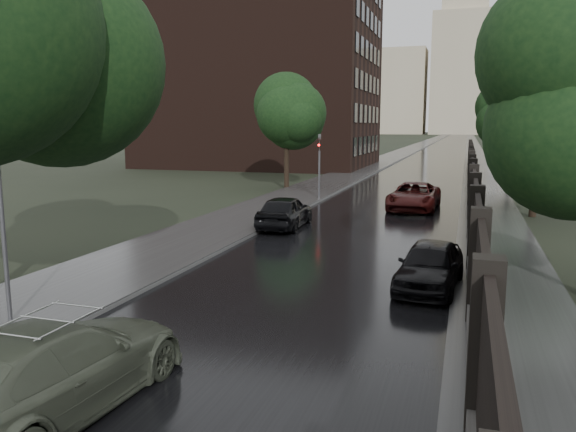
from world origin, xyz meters
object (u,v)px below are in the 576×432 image
Objects in this scene: traffic_light at (319,161)px; hatchback_left at (285,212)px; car_right_far at (414,196)px; car_right_near at (430,265)px; tree_left_far at (287,115)px; tree_right_b at (539,116)px; volga_sedan at (51,369)px; lamp_post at (1,211)px; tree_right_c at (512,120)px.

hatchback_left is (0.96, -9.76, -1.66)m from traffic_light.
car_right_far is (4.97, 7.30, -0.00)m from hatchback_left.
car_right_near is at bearing -80.95° from car_right_far.
tree_left_far reaches higher than car_right_far.
car_right_near is (-4.10, -14.47, -4.28)m from tree_right_b.
traffic_light is 6.62m from car_right_far.
car_right_far is at bearing -22.50° from traffic_light.
tree_left_far reaches higher than hatchback_left.
volga_sedan is 16.70m from hatchback_left.
volga_sedan is 10.32m from car_right_near.
traffic_light is (3.70, -5.01, -2.84)m from tree_left_far.
traffic_light is at bearing -53.53° from tree_left_far.
tree_left_far is 6.84m from traffic_light.
car_right_far is (9.62, -7.46, -4.50)m from tree_left_far.
tree_left_far is at bearing 95.21° from lamp_post.
lamp_post is 23.52m from traffic_light.
car_right_far is at bearing -37.78° from tree_left_far.
hatchback_left is at bearing -121.92° from car_right_far.
tree_right_b reaches higher than hatchback_left.
lamp_post is (-12.90, -20.50, -2.28)m from tree_right_b.
volga_sedan is at bearing -115.02° from car_right_near.
volga_sedan is 24.17m from car_right_far.
tree_left_far is 18.45m from tree_right_c.
tree_right_c reaches higher than car_right_far.
car_right_far is (7.02, 21.04, -1.93)m from lamp_post.
tree_left_far is 1.45× the size of lamp_post.
car_right_far is at bearing -126.32° from hatchback_left.
tree_right_c reaches higher than car_right_near.
car_right_far is (-1.78, 15.01, 0.07)m from car_right_near.
tree_right_b is 1.37× the size of lamp_post.
lamp_post reaches higher than hatchback_left.
hatchback_left is at bearing 81.49° from lamp_post.
tree_right_b is 24.33m from lamp_post.
car_right_far is (-5.88, -17.46, -4.21)m from tree_right_c.
car_right_near is 0.74× the size of car_right_far.
lamp_post is (-12.90, -38.50, -2.28)m from tree_right_c.
car_right_far is (5.92, -2.45, -1.66)m from traffic_light.
tree_right_c is 1.61× the size of hatchback_left.
hatchback_left is (4.66, -14.76, -4.50)m from tree_left_far.
tree_left_far is at bearing 144.52° from car_right_far.
tree_right_b is at bearing -27.30° from tree_left_far.
tree_left_far is 12.98m from car_right_far.
tree_left_far is 1.05× the size of tree_right_b.
tree_right_b is at bearing -2.96° from car_right_far.
volga_sedan reaches higher than hatchback_left.
tree_left_far reaches higher than traffic_light.
tree_left_far is 1.85× the size of traffic_light.
car_right_near is (8.80, 6.03, -2.00)m from lamp_post.
tree_right_b reaches higher than volga_sedan.
tree_right_c is 42.63m from volga_sedan.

